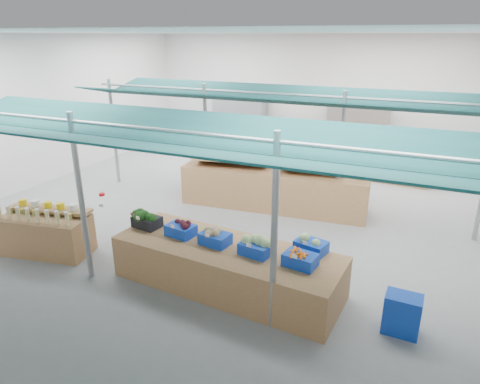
{
  "coord_description": "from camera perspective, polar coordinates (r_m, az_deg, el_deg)",
  "views": [
    {
      "loc": [
        4.25,
        -9.12,
        4.15
      ],
      "look_at": [
        0.91,
        -1.6,
        1.11
      ],
      "focal_mm": 32.0,
      "sensor_mm": 36.0,
      "label": 1
    }
  ],
  "objects": [
    {
      "name": "crate_carrots",
      "position": [
        6.76,
        8.04,
        -8.86
      ],
      "size": [
        0.55,
        0.44,
        0.29
      ],
      "rotation": [
        0.0,
        0.0,
        -0.15
      ],
      "color": "#103AB2",
      "rests_on": "veg_counter"
    },
    {
      "name": "bottle_shelf",
      "position": [
        9.44,
        -24.32,
        -4.92
      ],
      "size": [
        1.86,
        1.34,
        1.05
      ],
      "rotation": [
        0.0,
        0.0,
        0.19
      ],
      "color": "brown",
      "rests_on": "floor"
    },
    {
      "name": "pole_grid",
      "position": [
        8.49,
        -1.41,
        4.26
      ],
      "size": [
        10.0,
        4.6,
        3.0
      ],
      "color": "gray",
      "rests_on": "floor"
    },
    {
      "name": "awnings",
      "position": [
        8.28,
        -1.47,
        10.72
      ],
      "size": [
        9.5,
        7.08,
        0.3
      ],
      "color": "#0B2A2E",
      "rests_on": "pole_grid"
    },
    {
      "name": "pole_ribbon",
      "position": [
        9.13,
        -17.94,
        -0.44
      ],
      "size": [
        0.12,
        0.12,
        0.28
      ],
      "color": "red",
      "rests_on": "pole_grid"
    },
    {
      "name": "vendor_right",
      "position": [
        11.54,
        9.24,
        3.77
      ],
      "size": [
        0.96,
        0.78,
        1.85
      ],
      "primitive_type": "imported",
      "rotation": [
        0.0,
        0.0,
        3.23
      ],
      "color": "maroon",
      "rests_on": "floor"
    },
    {
      "name": "crate_extra",
      "position": [
        7.16,
        9.47,
        -6.87
      ],
      "size": [
        0.57,
        0.46,
        0.32
      ],
      "rotation": [
        0.0,
        0.0,
        -0.24
      ],
      "color": "#103AB2",
      "rests_on": "veg_counter"
    },
    {
      "name": "far_counter",
      "position": [
        14.02,
        12.89,
        4.66
      ],
      "size": [
        5.66,
        1.48,
        1.01
      ],
      "primitive_type": "cube",
      "rotation": [
        0.0,
        0.0,
        -0.06
      ],
      "color": "brown",
      "rests_on": "floor"
    },
    {
      "name": "apple_heap_yellow",
      "position": [
        10.84,
        -1.19,
        4.24
      ],
      "size": [
        1.99,
        1.02,
        0.27
      ],
      "rotation": [
        0.0,
        0.0,
        0.17
      ],
      "color": "#997247",
      "rests_on": "fruit_counter"
    },
    {
      "name": "fruit_counter",
      "position": [
        10.84,
        4.52,
        0.49
      ],
      "size": [
        4.71,
        1.5,
        0.99
      ],
      "primitive_type": "cube",
      "rotation": [
        0.0,
        0.0,
        0.09
      ],
      "color": "brown",
      "rests_on": "floor"
    },
    {
      "name": "back_shelving_left",
      "position": [
        16.86,
        -0.12,
        9.48
      ],
      "size": [
        2.0,
        0.5,
        2.0
      ],
      "primitive_type": "cube",
      "color": "#B23F33",
      "rests_on": "floor"
    },
    {
      "name": "crate_beets",
      "position": [
        7.71,
        -7.9,
        -4.84
      ],
      "size": [
        0.55,
        0.44,
        0.29
      ],
      "rotation": [
        0.0,
        0.0,
        -0.15
      ],
      "color": "#103AB2",
      "rests_on": "veg_counter"
    },
    {
      "name": "pineapple",
      "position": [
        10.24,
        15.9,
        2.56
      ],
      "size": [
        0.14,
        0.14,
        0.39
      ],
      "rotation": [
        0.0,
        0.0,
        0.17
      ],
      "color": "#8C6019",
      "rests_on": "fruit_counter"
    },
    {
      "name": "vendor_left",
      "position": [
        12.1,
        0.97,
        4.8
      ],
      "size": [
        0.71,
        0.5,
        1.85
      ],
      "primitive_type": "imported",
      "rotation": [
        0.0,
        0.0,
        3.23
      ],
      "color": "blue",
      "rests_on": "floor"
    },
    {
      "name": "apple_heap_red",
      "position": [
        10.35,
        9.5,
        3.17
      ],
      "size": [
        1.6,
        0.95,
        0.27
      ],
      "rotation": [
        0.0,
        0.0,
        0.17
      ],
      "color": "#997247",
      "rests_on": "fruit_counter"
    },
    {
      "name": "crate_cabbage",
      "position": [
        7.0,
        2.1,
        -7.14
      ],
      "size": [
        0.55,
        0.44,
        0.35
      ],
      "rotation": [
        0.0,
        0.0,
        -0.15
      ],
      "color": "#103AB2",
      "rests_on": "veg_counter"
    },
    {
      "name": "crate_celeriac",
      "position": [
        7.34,
        -3.34,
        -5.92
      ],
      "size": [
        0.55,
        0.44,
        0.31
      ],
      "rotation": [
        0.0,
        0.0,
        -0.15
      ],
      "color": "#103AB2",
      "rests_on": "veg_counter"
    },
    {
      "name": "crate_broccoli",
      "position": [
        8.15,
        -12.32,
        -3.52
      ],
      "size": [
        0.55,
        0.44,
        0.35
      ],
      "rotation": [
        0.0,
        0.0,
        -0.15
      ],
      "color": "black",
      "rests_on": "veg_counter"
    },
    {
      "name": "crate_stack",
      "position": [
        6.92,
        20.79,
        -14.97
      ],
      "size": [
        0.53,
        0.38,
        0.62
      ],
      "primitive_type": "cube",
      "rotation": [
        0.0,
        0.0,
        -0.04
      ],
      "color": "#103AB2",
      "rests_on": "floor"
    },
    {
      "name": "back_shelving_right",
      "position": [
        15.61,
        15.29,
        7.9
      ],
      "size": [
        2.0,
        0.5,
        2.0
      ],
      "primitive_type": "cube",
      "color": "#B23F33",
      "rests_on": "floor"
    },
    {
      "name": "veg_counter",
      "position": [
        7.49,
        -1.79,
        -9.92
      ],
      "size": [
        4.06,
        1.62,
        0.77
      ],
      "primitive_type": "cube",
      "rotation": [
        0.0,
        0.0,
        -0.08
      ],
      "color": "brown",
      "rests_on": "floor"
    },
    {
      "name": "sparrow",
      "position": [
        8.13,
        -13.93,
        -3.03
      ],
      "size": [
        0.12,
        0.09,
        0.11
      ],
      "rotation": [
        0.0,
        0.0,
        -0.15
      ],
      "color": "brown",
      "rests_on": "crate_broccoli"
    },
    {
      "name": "hall",
      "position": [
        11.48,
        2.04,
        12.71
      ],
      "size": [
        13.0,
        13.0,
        13.0
      ],
      "color": "silver",
      "rests_on": "ground"
    },
    {
      "name": "floor",
      "position": [
        10.89,
        -0.97,
        -2.16
      ],
      "size": [
        13.0,
        13.0,
        0.0
      ],
      "primitive_type": "plane",
      "color": "slate",
      "rests_on": "ground"
    }
  ]
}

